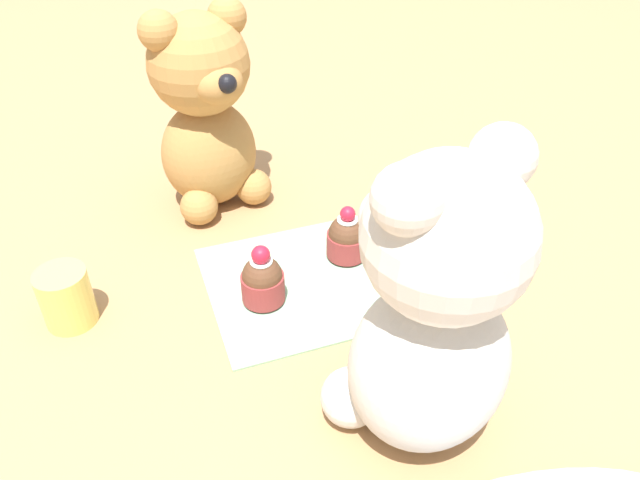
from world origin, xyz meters
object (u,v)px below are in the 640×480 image
object	(u,v)px
teddy_bear_cream	(432,312)
juice_glass	(66,297)
cupcake_near_tan_bear	(347,237)
teddy_bear_tan	(206,112)
cupcake_near_cream_bear	(263,280)

from	to	relation	value
teddy_bear_cream	juice_glass	xyz separation A→B (m)	(0.28, -0.23, -0.10)
teddy_bear_cream	cupcake_near_tan_bear	size ratio (longest dim) A/B	4.19
teddy_bear_tan	cupcake_near_tan_bear	world-z (taller)	teddy_bear_tan
cupcake_near_tan_bear	teddy_bear_tan	bearing A→B (deg)	-55.96
cupcake_near_cream_bear	juice_glass	bearing A→B (deg)	-12.09
cupcake_near_tan_bear	juice_glass	bearing A→B (deg)	-0.15
cupcake_near_cream_bear	juice_glass	size ratio (longest dim) A/B	1.10
cupcake_near_tan_bear	juice_glass	world-z (taller)	cupcake_near_tan_bear
teddy_bear_cream	cupcake_near_cream_bear	xyz separation A→B (m)	(0.08, -0.19, -0.10)
teddy_bear_cream	cupcake_near_tan_bear	bearing A→B (deg)	-113.38
teddy_bear_tan	juice_glass	bearing A→B (deg)	-153.24
teddy_bear_cream	juice_glass	bearing A→B (deg)	-56.88
cupcake_near_tan_bear	juice_glass	size ratio (longest dim) A/B	1.05
cupcake_near_cream_bear	cupcake_near_tan_bear	distance (m)	0.12
teddy_bear_tan	juice_glass	distance (m)	0.27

